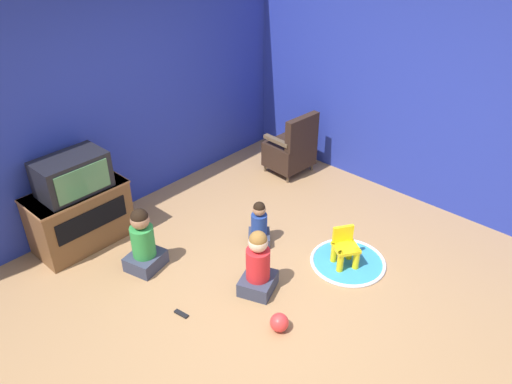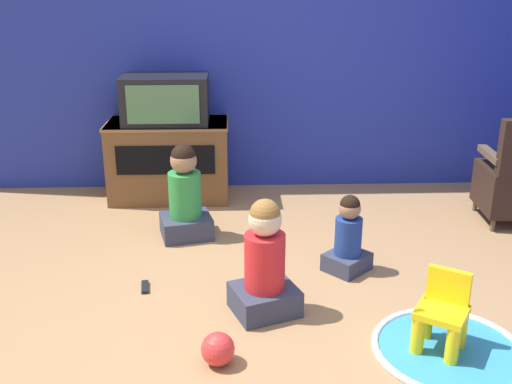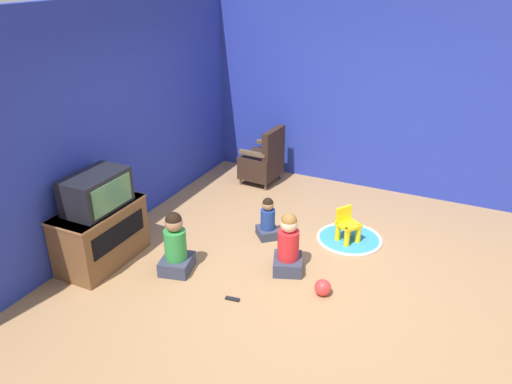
# 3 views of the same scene
# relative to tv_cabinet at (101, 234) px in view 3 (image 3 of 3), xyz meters

# --- Properties ---
(ground_plane) EXTENTS (30.00, 30.00, 0.00)m
(ground_plane) POSITION_rel_tv_cabinet_xyz_m (0.76, -1.97, -0.35)
(ground_plane) COLOR #9E754C
(wall_back) EXTENTS (5.70, 0.12, 2.79)m
(wall_back) POSITION_rel_tv_cabinet_xyz_m (0.62, 0.35, 1.04)
(wall_back) COLOR #23339E
(wall_back) RESTS_ON ground_plane
(wall_right) EXTENTS (0.12, 5.38, 2.79)m
(wall_right) POSITION_rel_tv_cabinet_xyz_m (3.41, -2.28, 1.04)
(wall_right) COLOR #23339E
(wall_right) RESTS_ON ground_plane
(tv_cabinet) EXTENTS (1.04, 0.55, 0.68)m
(tv_cabinet) POSITION_rel_tv_cabinet_xyz_m (0.00, 0.00, 0.00)
(tv_cabinet) COLOR brown
(tv_cabinet) RESTS_ON ground_plane
(television) EXTENTS (0.71, 0.44, 0.40)m
(television) POSITION_rel_tv_cabinet_xyz_m (-0.00, -0.03, 0.53)
(television) COLOR black
(television) RESTS_ON tv_cabinet
(black_armchair) EXTENTS (0.62, 0.55, 0.88)m
(black_armchair) POSITION_rel_tv_cabinet_xyz_m (2.82, -0.69, -0.00)
(black_armchair) COLOR brown
(black_armchair) RESTS_ON ground_plane
(yellow_kid_chair) EXTENTS (0.34, 0.33, 0.43)m
(yellow_kid_chair) POSITION_rel_tv_cabinet_xyz_m (1.64, -2.37, -0.16)
(yellow_kid_chair) COLOR yellow
(yellow_kid_chair) RESTS_ON ground_plane
(play_mat) EXTENTS (0.81, 0.81, 0.04)m
(play_mat) POSITION_rel_tv_cabinet_xyz_m (1.69, -2.40, -0.34)
(play_mat) COLOR teal
(play_mat) RESTS_ON ground_plane
(child_watching_left) EXTENTS (0.36, 0.36, 0.53)m
(child_watching_left) POSITION_rel_tv_cabinet_xyz_m (1.31, -1.46, -0.12)
(child_watching_left) COLOR #33384C
(child_watching_left) RESTS_ON ground_plane
(child_watching_center) EXTENTS (0.45, 0.42, 0.70)m
(child_watching_center) POSITION_rel_tv_cabinet_xyz_m (0.74, -1.96, -0.05)
(child_watching_center) COLOR #33384C
(child_watching_center) RESTS_ON ground_plane
(child_watching_right) EXTENTS (0.43, 0.40, 0.72)m
(child_watching_right) POSITION_rel_tv_cabinet_xyz_m (0.20, -0.86, -0.04)
(child_watching_right) COLOR #33384C
(child_watching_right) RESTS_ON ground_plane
(toy_ball) EXTENTS (0.17, 0.17, 0.17)m
(toy_ball) POSITION_rel_tv_cabinet_xyz_m (0.48, -2.46, -0.27)
(toy_ball) COLOR red
(toy_ball) RESTS_ON ground_plane
(remote_control) EXTENTS (0.06, 0.15, 0.02)m
(remote_control) POSITION_rel_tv_cabinet_xyz_m (-0.00, -1.66, -0.34)
(remote_control) COLOR black
(remote_control) RESTS_ON ground_plane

